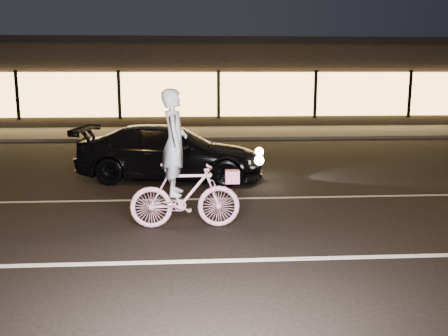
{
  "coord_description": "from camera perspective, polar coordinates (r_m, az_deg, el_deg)",
  "views": [
    {
      "loc": [
        -1.27,
        -8.19,
        2.65
      ],
      "look_at": [
        -0.69,
        0.6,
        0.94
      ],
      "focal_mm": 40.0,
      "sensor_mm": 36.0,
      "label": 1
    }
  ],
  "objects": [
    {
      "name": "storefront",
      "position": [
        27.19,
        -1.13,
        9.95
      ],
      "size": [
        25.4,
        8.42,
        4.2
      ],
      "color": "black",
      "rests_on": "ground"
    },
    {
      "name": "sedan",
      "position": [
        12.43,
        -6.14,
        1.77
      ],
      "size": [
        4.81,
        2.48,
        1.34
      ],
      "rotation": [
        0.0,
        0.0,
        1.43
      ],
      "color": "black",
      "rests_on": "ground"
    },
    {
      "name": "ground",
      "position": [
        8.7,
        4.84,
        -6.77
      ],
      "size": [
        90.0,
        90.0,
        0.0
      ],
      "primitive_type": "plane",
      "color": "black",
      "rests_on": "ground"
    },
    {
      "name": "lane_stripe_far",
      "position": [
        10.6,
        3.23,
        -3.46
      ],
      "size": [
        60.0,
        0.1,
        0.01
      ],
      "primitive_type": "cube",
      "color": "gray",
      "rests_on": "ground"
    },
    {
      "name": "sidewalk",
      "position": [
        21.38,
        -0.35,
        4.06
      ],
      "size": [
        30.0,
        4.0,
        0.12
      ],
      "primitive_type": "cube",
      "color": "#383533",
      "rests_on": "ground"
    },
    {
      "name": "lane_stripe_near",
      "position": [
        7.3,
        6.62,
        -10.31
      ],
      "size": [
        60.0,
        0.12,
        0.01
      ],
      "primitive_type": "cube",
      "color": "silver",
      "rests_on": "ground"
    },
    {
      "name": "cyclist",
      "position": [
        8.47,
        -4.8,
        -1.35
      ],
      "size": [
        1.88,
        0.65,
        2.37
      ],
      "rotation": [
        0.0,
        0.0,
        1.57
      ],
      "color": "#DB4683",
      "rests_on": "ground"
    }
  ]
}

